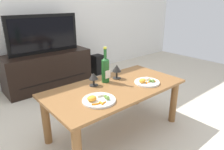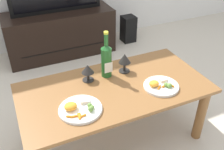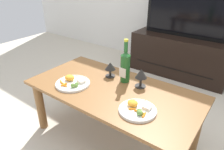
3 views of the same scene
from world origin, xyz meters
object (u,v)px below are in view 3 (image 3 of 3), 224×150
Objects in this scene: wine_bottle at (125,66)px; dinner_plate_left at (73,83)px; dining_table at (113,98)px; goblet_left at (110,67)px; tv_stand at (180,55)px; goblet_right at (141,75)px; dinner_plate_right at (137,109)px; tv_screen at (186,15)px.

wine_bottle is 1.29× the size of dinner_plate_left.
dinner_plate_left is at bearing -136.42° from wine_bottle.
dining_table is 0.26m from goblet_left.
dining_table is 10.33× the size of goblet_left.
tv_stand is 1.40m from wine_bottle.
wine_bottle reaches higher than dinner_plate_left.
dinner_plate_right is (0.14, -0.28, -0.09)m from goblet_right.
goblet_right reaches higher than dining_table.
tv_stand is 1.68m from dinner_plate_right.
goblet_left is (-0.14, -0.00, -0.05)m from wine_bottle.
dinner_plate_left is (-0.28, -1.64, 0.23)m from tv_stand.
dinner_plate_left is at bearing -99.76° from tv_stand.
tv_screen is 1.69m from dinner_plate_right.
dinner_plate_left is at bearing 179.95° from dinner_plate_right.
tv_screen is (0.00, -0.00, 0.53)m from tv_stand.
dinner_plate_right is at bearing -24.70° from dining_table.
goblet_left is at bearing -95.32° from tv_stand.
wine_bottle reaches higher than tv_stand.
goblet_right is 0.61× the size of dinner_plate_right.
tv_screen reaches higher than goblet_left.
wine_bottle is at bearing 178.77° from goblet_right.
tv_screen is 8.03× the size of goblet_left.
tv_stand is (-0.01, 1.51, -0.13)m from dining_table.
goblet_left is at bearing 61.05° from dinner_plate_left.
wine_bottle reaches higher than goblet_right.
goblet_right is (0.16, -1.36, -0.21)m from tv_screen.
goblet_right is at bearing -83.30° from tv_screen.
tv_screen is 1.36m from wine_bottle.
wine_bottle is at bearing 1.23° from goblet_left.
goblet_right is 0.53m from dinner_plate_left.
dining_table is 1.05× the size of tv_stand.
tv_screen reaches higher than tv_stand.
goblet_left is 0.52× the size of dinner_plate_right.
goblet_right is 0.33m from dinner_plate_right.
tv_stand is 9.81× the size of goblet_left.
goblet_left is (-0.14, 0.15, 0.17)m from dining_table.
dinner_plate_right is at bearing -0.05° from dinner_plate_left.
tv_stand is at bearing 80.24° from dinner_plate_left.
goblet_left is 0.86× the size of goblet_right.
dining_table is 0.33m from dinner_plate_left.
dining_table is 3.76× the size of wine_bottle.
tv_stand is 8.42× the size of goblet_right.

